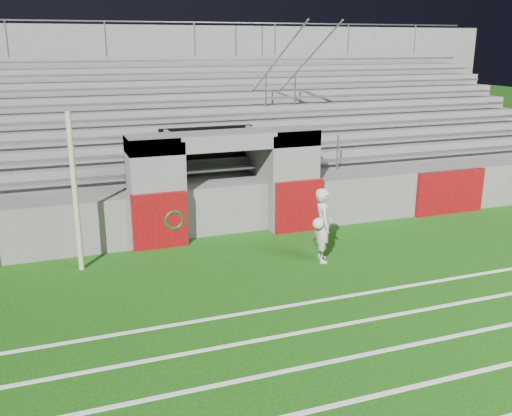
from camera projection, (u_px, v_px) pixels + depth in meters
name	position (u px, v px, depth m)	size (l,w,h in m)	color
ground	(277.00, 284.00, 11.55)	(90.00, 90.00, 0.00)	#14460B
field_post	(75.00, 193.00, 11.85)	(0.12, 0.12, 3.39)	tan
stadium_structure	(184.00, 147.00, 18.32)	(26.00, 8.48, 5.42)	#5D5A58
goalkeeper_with_ball	(323.00, 225.00, 12.57)	(0.59, 0.70, 1.67)	#B8BEC2
hose_coil	(174.00, 217.00, 13.50)	(0.57, 0.15, 0.66)	#0B3912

